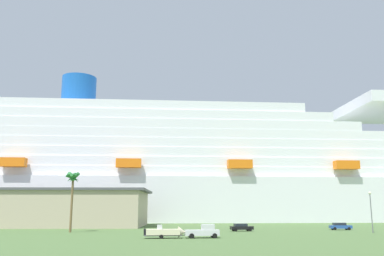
{
  "coord_description": "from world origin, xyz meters",
  "views": [
    {
      "loc": [
        2.08,
        -79.46,
        4.86
      ],
      "look_at": [
        3.86,
        35.1,
        27.18
      ],
      "focal_mm": 38.41,
      "sensor_mm": 36.0,
      "label": 1
    }
  ],
  "objects_px": {
    "palm_tree": "(73,182)",
    "cruise_ship": "(185,175)",
    "pickup_truck": "(203,231)",
    "street_lamp": "(371,206)",
    "parked_car_blue_suv": "(340,226)",
    "parked_car_black_coupe": "(241,227)",
    "small_boat_on_trailer": "(167,232)"
  },
  "relations": [
    {
      "from": "pickup_truck",
      "to": "small_boat_on_trailer",
      "type": "xyz_separation_m",
      "value": [
        -5.94,
        -0.62,
        -0.08
      ]
    },
    {
      "from": "palm_tree",
      "to": "parked_car_black_coupe",
      "type": "bearing_deg",
      "value": 6.1
    },
    {
      "from": "street_lamp",
      "to": "small_boat_on_trailer",
      "type": "bearing_deg",
      "value": -160.32
    },
    {
      "from": "parked_car_blue_suv",
      "to": "small_boat_on_trailer",
      "type": "bearing_deg",
      "value": -146.36
    },
    {
      "from": "pickup_truck",
      "to": "palm_tree",
      "type": "distance_m",
      "value": 32.11
    },
    {
      "from": "parked_car_blue_suv",
      "to": "parked_car_black_coupe",
      "type": "bearing_deg",
      "value": -168.75
    },
    {
      "from": "parked_car_black_coupe",
      "to": "palm_tree",
      "type": "bearing_deg",
      "value": -173.9
    },
    {
      "from": "palm_tree",
      "to": "pickup_truck",
      "type": "bearing_deg",
      "value": -31.66
    },
    {
      "from": "parked_car_blue_suv",
      "to": "cruise_ship",
      "type": "bearing_deg",
      "value": 121.13
    },
    {
      "from": "street_lamp",
      "to": "parked_car_black_coupe",
      "type": "relative_size",
      "value": 1.62
    },
    {
      "from": "cruise_ship",
      "to": "parked_car_black_coupe",
      "type": "distance_m",
      "value": 65.52
    },
    {
      "from": "pickup_truck",
      "to": "parked_car_black_coupe",
      "type": "relative_size",
      "value": 1.16
    },
    {
      "from": "palm_tree",
      "to": "parked_car_black_coupe",
      "type": "xyz_separation_m",
      "value": [
        35.14,
        3.75,
        -9.31
      ]
    },
    {
      "from": "palm_tree",
      "to": "cruise_ship",
      "type": "bearing_deg",
      "value": 70.83
    },
    {
      "from": "pickup_truck",
      "to": "street_lamp",
      "type": "distance_m",
      "value": 37.11
    },
    {
      "from": "cruise_ship",
      "to": "pickup_truck",
      "type": "height_order",
      "value": "cruise_ship"
    },
    {
      "from": "pickup_truck",
      "to": "parked_car_black_coupe",
      "type": "bearing_deg",
      "value": 65.86
    },
    {
      "from": "small_boat_on_trailer",
      "to": "street_lamp",
      "type": "bearing_deg",
      "value": 19.68
    },
    {
      "from": "pickup_truck",
      "to": "small_boat_on_trailer",
      "type": "relative_size",
      "value": 0.76
    },
    {
      "from": "palm_tree",
      "to": "street_lamp",
      "type": "bearing_deg",
      "value": -2.29
    },
    {
      "from": "cruise_ship",
      "to": "palm_tree",
      "type": "height_order",
      "value": "cruise_ship"
    },
    {
      "from": "street_lamp",
      "to": "parked_car_blue_suv",
      "type": "xyz_separation_m",
      "value": [
        -2.49,
        10.71,
        -4.42
      ]
    },
    {
      "from": "palm_tree",
      "to": "parked_car_black_coupe",
      "type": "distance_m",
      "value": 36.54
    },
    {
      "from": "pickup_truck",
      "to": "street_lamp",
      "type": "xyz_separation_m",
      "value": [
        34.21,
        13.75,
        4.21
      ]
    },
    {
      "from": "small_boat_on_trailer",
      "to": "street_lamp",
      "type": "xyz_separation_m",
      "value": [
        40.16,
        14.36,
        4.29
      ]
    },
    {
      "from": "small_boat_on_trailer",
      "to": "parked_car_black_coupe",
      "type": "height_order",
      "value": "small_boat_on_trailer"
    },
    {
      "from": "street_lamp",
      "to": "parked_car_blue_suv",
      "type": "distance_m",
      "value": 11.85
    },
    {
      "from": "pickup_truck",
      "to": "parked_car_blue_suv",
      "type": "distance_m",
      "value": 40.05
    },
    {
      "from": "pickup_truck",
      "to": "small_boat_on_trailer",
      "type": "distance_m",
      "value": 5.98
    },
    {
      "from": "pickup_truck",
      "to": "parked_car_blue_suv",
      "type": "height_order",
      "value": "pickup_truck"
    },
    {
      "from": "palm_tree",
      "to": "street_lamp",
      "type": "xyz_separation_m",
      "value": [
        60.43,
        -2.42,
        -4.89
      ]
    },
    {
      "from": "pickup_truck",
      "to": "cruise_ship",
      "type": "bearing_deg",
      "value": 92.24
    }
  ]
}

